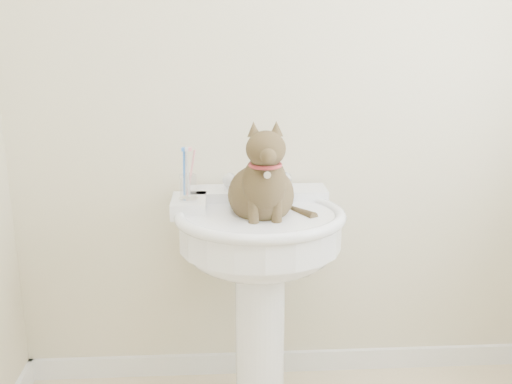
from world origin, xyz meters
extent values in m
cube|color=white|center=(0.00, 1.09, 0.04)|extent=(2.20, 0.02, 0.09)
cylinder|color=white|center=(-0.15, 0.80, 0.32)|extent=(0.18, 0.18, 0.64)
cylinder|color=white|center=(-0.15, 0.80, 0.74)|extent=(0.57, 0.57, 0.12)
ellipsoid|color=white|center=(-0.15, 0.80, 0.68)|extent=(0.52, 0.45, 0.20)
torus|color=white|center=(-0.15, 0.80, 0.80)|extent=(0.60, 0.60, 0.04)
cube|color=white|center=(-0.15, 1.00, 0.81)|extent=(0.53, 0.14, 0.06)
cube|color=white|center=(-0.40, 0.89, 0.81)|extent=(0.12, 0.19, 0.06)
cylinder|color=silver|center=(-0.15, 0.96, 0.86)|extent=(0.05, 0.05, 0.05)
cylinder|color=silver|center=(-0.15, 0.91, 0.89)|extent=(0.04, 0.04, 0.14)
sphere|color=white|center=(-0.26, 0.98, 0.88)|extent=(0.06, 0.06, 0.06)
sphere|color=white|center=(-0.04, 0.98, 0.88)|extent=(0.06, 0.06, 0.06)
cube|color=orange|center=(-0.12, 1.05, 0.86)|extent=(0.10, 0.07, 0.03)
cylinder|color=silver|center=(-0.40, 0.86, 0.85)|extent=(0.07, 0.07, 0.01)
cylinder|color=white|center=(-0.40, 0.86, 0.89)|extent=(0.06, 0.06, 0.09)
cylinder|color=blue|center=(-0.41, 0.86, 0.94)|extent=(0.01, 0.01, 0.17)
cylinder|color=silver|center=(-0.40, 0.86, 0.94)|extent=(0.01, 0.01, 0.17)
cylinder|color=pink|center=(-0.39, 0.86, 0.94)|extent=(0.01, 0.01, 0.17)
ellipsoid|color=brown|center=(-0.14, 0.83, 0.87)|extent=(0.23, 0.27, 0.21)
ellipsoid|color=brown|center=(-0.14, 0.73, 0.93)|extent=(0.15, 0.14, 0.19)
ellipsoid|color=brown|center=(-0.14, 0.70, 1.06)|extent=(0.13, 0.12, 0.12)
cone|color=brown|center=(-0.18, 0.72, 1.12)|extent=(0.05, 0.05, 0.05)
cone|color=brown|center=(-0.11, 0.72, 1.12)|extent=(0.05, 0.05, 0.05)
cylinder|color=brown|center=(-0.02, 0.85, 0.80)|extent=(0.03, 0.03, 0.24)
torus|color=maroon|center=(-0.14, 0.71, 1.00)|extent=(0.11, 0.11, 0.01)
camera|label=1|loc=(-0.28, -1.18, 1.44)|focal=42.00mm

